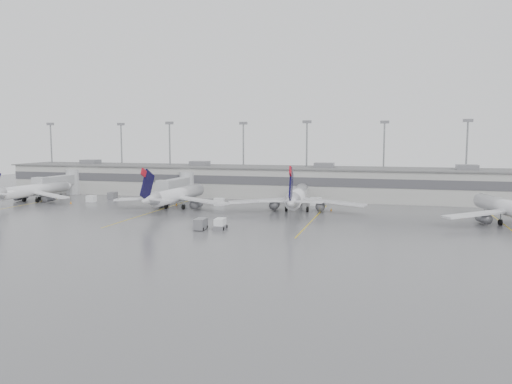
% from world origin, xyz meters
% --- Properties ---
extents(ground, '(260.00, 260.00, 0.00)m').
position_xyz_m(ground, '(0.00, 0.00, 0.00)').
color(ground, '#57575A').
rests_on(ground, ground).
extents(terminal, '(152.00, 17.00, 9.45)m').
position_xyz_m(terminal, '(-0.01, 57.98, 4.17)').
color(terminal, '#9FA09B').
rests_on(terminal, ground).
extents(light_masts, '(142.40, 8.00, 20.60)m').
position_xyz_m(light_masts, '(0.00, 63.75, 12.03)').
color(light_masts, gray).
rests_on(light_masts, ground).
extents(jet_bridge_left, '(4.00, 17.20, 7.00)m').
position_xyz_m(jet_bridge_left, '(-55.50, 45.72, 3.87)').
color(jet_bridge_left, '#9B9EA0').
rests_on(jet_bridge_left, ground).
extents(jet_bridge_right, '(4.00, 17.20, 7.00)m').
position_xyz_m(jet_bridge_right, '(-20.50, 45.72, 3.87)').
color(jet_bridge_right, '#9B9EA0').
rests_on(jet_bridge_right, ground).
extents(stand_markings, '(105.25, 40.00, 0.01)m').
position_xyz_m(stand_markings, '(-0.00, 24.00, 0.01)').
color(stand_markings, gold).
rests_on(stand_markings, ground).
extents(jet_far_left, '(26.26, 29.50, 9.54)m').
position_xyz_m(jet_far_left, '(-54.44, 31.54, 2.96)').
color(jet_far_left, silver).
rests_on(jet_far_left, ground).
extents(jet_mid_left, '(27.83, 31.20, 10.09)m').
position_xyz_m(jet_mid_left, '(-14.76, 29.85, 3.14)').
color(jet_mid_left, silver).
rests_on(jet_mid_left, ground).
extents(jet_mid_right, '(29.58, 33.28, 10.77)m').
position_xyz_m(jet_mid_right, '(12.48, 33.02, 3.35)').
color(jet_mid_right, silver).
rests_on(jet_mid_right, ground).
extents(jet_far_right, '(26.26, 29.83, 9.86)m').
position_xyz_m(jet_far_right, '(53.50, 26.59, 3.06)').
color(jet_far_right, silver).
rests_on(jet_far_right, ground).
extents(baggage_tug, '(2.09, 3.10, 1.94)m').
position_xyz_m(baggage_tug, '(3.39, 8.30, 0.76)').
color(baggage_tug, white).
rests_on(baggage_tug, ground).
extents(baggage_cart, '(1.89, 3.13, 1.96)m').
position_xyz_m(baggage_cart, '(0.19, 7.10, 1.02)').
color(baggage_cart, slate).
rests_on(baggage_cart, ground).
extents(gse_uld_a, '(2.36, 1.68, 1.58)m').
position_xyz_m(gse_uld_a, '(-40.23, 35.49, 0.79)').
color(gse_uld_a, white).
rests_on(gse_uld_a, ground).
extents(gse_uld_b, '(2.59, 1.88, 1.72)m').
position_xyz_m(gse_uld_b, '(-7.09, 37.65, 0.86)').
color(gse_uld_b, white).
rests_on(gse_uld_b, ground).
extents(gse_uld_c, '(2.71, 1.87, 1.87)m').
position_xyz_m(gse_uld_c, '(15.00, 43.70, 0.93)').
color(gse_uld_c, white).
rests_on(gse_uld_c, ground).
extents(gse_loader, '(2.11, 3.04, 1.78)m').
position_xyz_m(gse_loader, '(-38.23, 42.09, 0.89)').
color(gse_loader, slate).
rests_on(gse_loader, ground).
extents(cone_a, '(0.38, 0.38, 0.60)m').
position_xyz_m(cone_a, '(-43.05, 31.18, 0.30)').
color(cone_a, orange).
rests_on(cone_a, ground).
extents(cone_b, '(0.42, 0.42, 0.68)m').
position_xyz_m(cone_b, '(-16.85, 34.82, 0.34)').
color(cone_b, orange).
rests_on(cone_b, ground).
extents(cone_c, '(0.40, 0.40, 0.63)m').
position_xyz_m(cone_c, '(19.53, 36.01, 0.31)').
color(cone_c, orange).
rests_on(cone_c, ground).
extents(cone_d, '(0.38, 0.38, 0.60)m').
position_xyz_m(cone_d, '(46.23, 34.98, 0.30)').
color(cone_d, orange).
rests_on(cone_d, ground).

